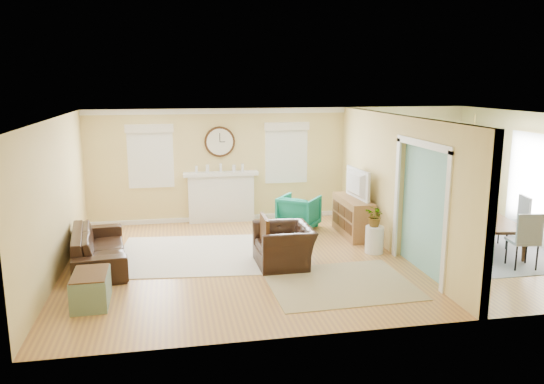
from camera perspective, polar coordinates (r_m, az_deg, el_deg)
The scene contains 29 objects.
floor at distance 9.95m, azimuth 4.89°, elevation -6.95°, with size 9.00×9.00×0.00m, color #A26B42.
wall_back at distance 12.48m, azimuth 1.27°, elevation 3.08°, with size 9.00×0.02×2.60m, color #E8D084.
wall_front at distance 6.86m, azimuth 11.88°, elevation -4.46°, with size 9.00×0.02×2.60m, color #E8D084.
wall_left at distance 9.45m, azimuth -22.24°, elevation -0.64°, with size 0.02×6.00×2.60m, color #E8D084.
wall_right at distance 11.67m, azimuth 26.81°, elevation 1.19°, with size 0.02×6.00×2.60m, color #E8D084.
ceiling at distance 9.45m, azimuth 5.17°, elevation 8.16°, with size 9.00×6.00×0.02m, color white.
partition at distance 10.37m, azimuth 12.66°, elevation 1.32°, with size 0.17×6.00×2.60m.
fireplace at distance 12.27m, azimuth -5.49°, elevation -0.46°, with size 1.70×0.30×1.17m.
wall_clock at distance 12.15m, azimuth -5.65°, elevation 5.40°, with size 0.70×0.07×0.70m.
window_left at distance 12.12m, azimuth -12.95°, elevation 4.23°, with size 1.05×0.13×1.42m.
window_right at distance 12.40m, azimuth 1.55°, elevation 4.69°, with size 1.05×0.13×1.42m.
french_doors at distance 11.67m, azimuth 26.54°, elevation 0.22°, with size 0.06×1.70×2.20m.
pendant at distance 10.70m, azimuth 20.85°, elevation 5.72°, with size 0.30×0.30×0.55m.
rug_cream at distance 10.13m, azimuth -8.53°, elevation -6.65°, with size 2.77×2.40×0.01m, color silver.
rug_jute at distance 8.72m, azimuth 7.30°, elevation -9.74°, with size 2.26×1.85×0.01m, color tan.
rug_grey at distance 11.15m, azimuth 22.02°, elevation -5.69°, with size 2.35×2.94×0.01m, color gray.
sofa at distance 9.87m, azimuth -18.11°, elevation -5.69°, with size 2.22×0.87×0.65m, color black.
eames_chair at distance 9.40m, azimuth 1.30°, elevation -5.78°, with size 1.09×0.95×0.71m, color black.
green_chair at distance 11.70m, azimuth 2.91°, elevation -2.18°, with size 0.79×0.81×0.74m, color #08634E.
trunk at distance 8.27m, azimuth -18.90°, elevation -9.80°, with size 0.52×0.84×0.48m.
credenza at distance 11.30m, azimuth 8.68°, elevation -2.64°, with size 0.48×1.41×0.80m.
tv at distance 11.14m, azimuth 8.70°, elevation 0.90°, with size 1.08×0.14×0.62m, color black.
garden_stool at distance 10.26m, azimuth 10.96°, elevation -5.05°, with size 0.35×0.35×0.51m, color white.
potted_plant at distance 10.13m, azimuth 11.06°, elevation -2.56°, with size 0.37×0.32×0.41m, color #337F33.
dining_table at distance 11.07m, azimuth 22.13°, elevation -4.26°, with size 1.68×0.94×0.59m, color #422815.
dining_chair_n at distance 11.78m, azimuth 19.23°, elevation -1.57°, with size 0.54×0.54×1.02m.
dining_chair_s at distance 10.16m, azimuth 25.41°, elevation -4.18°, with size 0.51×0.51×1.01m.
dining_chair_w at distance 10.77m, azimuth 19.35°, elevation -3.06°, with size 0.49×0.49×0.94m.
dining_chair_e at distance 11.35m, azimuth 24.55°, elevation -2.48°, with size 0.53×0.53×1.02m.
Camera 1 is at (-2.60, -9.06, 3.19)m, focal length 35.00 mm.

